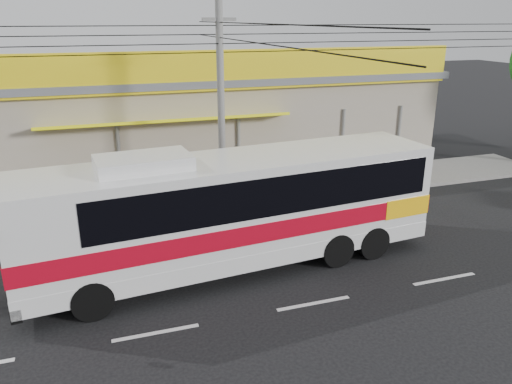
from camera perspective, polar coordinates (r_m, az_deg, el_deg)
ground at (r=15.15m, az=2.62°, el=-7.87°), size 120.00×120.00×0.00m
sidewalk at (r=20.37m, az=-3.41°, el=-0.33°), size 30.00×3.20×0.15m
lane_markings at (r=13.15m, az=6.60°, el=-12.55°), size 50.00×0.12×0.01m
storefront_building at (r=25.01m, az=-6.88°, el=8.55°), size 22.60×9.20×5.70m
coach_bus at (r=14.07m, az=-1.75°, el=-1.36°), size 11.98×3.56×3.64m
motorbike_red at (r=18.44m, az=-12.67°, el=-1.28°), size 1.62×0.57×0.85m
utility_pole at (r=17.31m, az=-4.20°, el=17.19°), size 34.00×14.00×7.62m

